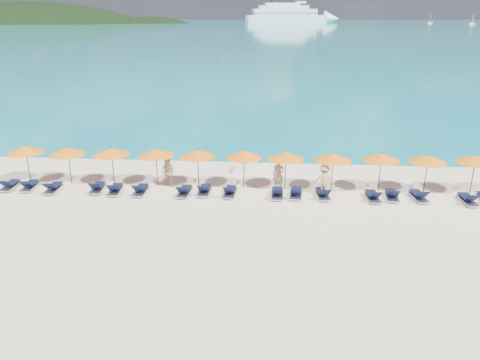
{
  "coord_description": "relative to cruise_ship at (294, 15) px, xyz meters",
  "views": [
    {
      "loc": [
        1.79,
        -20.19,
        9.43
      ],
      "look_at": [
        0.0,
        3.0,
        1.2
      ],
      "focal_mm": 35.0,
      "sensor_mm": 36.0,
      "label": 1
    }
  ],
  "objects": [
    {
      "name": "ground",
      "position": [
        -22.25,
        -610.43,
        -8.79
      ],
      "size": [
        1400.0,
        1400.0,
        0.0
      ],
      "primitive_type": "plane",
      "color": "beige"
    },
    {
      "name": "sea",
      "position": [
        -22.25,
        49.57,
        -8.78
      ],
      "size": [
        1600.0,
        1300.0,
        0.01
      ],
      "primitive_type": "cube",
      "color": "#1FA9B2",
      "rests_on": "ground"
    },
    {
      "name": "headland_main",
      "position": [
        -322.25,
        -70.43,
        -46.79
      ],
      "size": [
        374.0,
        242.0,
        126.5
      ],
      "color": "black",
      "rests_on": "ground"
    },
    {
      "name": "headland_small",
      "position": [
        -172.25,
        -50.43,
        -43.79
      ],
      "size": [
        162.0,
        126.0,
        85.5
      ],
      "color": "black",
      "rests_on": "ground"
    },
    {
      "name": "cruise_ship",
      "position": [
        0.0,
        0.0,
        0.0
      ],
      "size": [
        122.21,
        49.44,
        33.77
      ],
      "rotation": [
        0.0,
        0.0,
        0.26
      ],
      "color": "white",
      "rests_on": "ground"
    },
    {
      "name": "sailboat_near",
      "position": [
        182.23,
        -98.11,
        -7.71
      ],
      "size": [
        5.71,
        1.9,
        10.47
      ],
      "color": "white",
      "rests_on": "ground"
    },
    {
      "name": "sailboat_far",
      "position": [
        157.84,
        -35.61,
        -7.73
      ],
      "size": [
        5.6,
        1.87,
        10.27
      ],
      "color": "white",
      "rests_on": "ground"
    },
    {
      "name": "jetski",
      "position": [
        -22.3,
        -601.88,
        -8.42
      ],
      "size": [
        1.41,
        2.62,
        0.89
      ],
      "rotation": [
        0.0,
        0.0,
        -0.2
      ],
      "color": "white",
      "rests_on": "ground"
    },
    {
      "name": "beachgoer_a",
      "position": [
        -20.21,
        -605.5,
        -7.89
      ],
      "size": [
        0.66,
        0.44,
        1.8
      ],
      "primitive_type": "imported",
      "rotation": [
        0.0,
        0.0,
        0.01
      ],
      "color": "tan",
      "rests_on": "ground"
    },
    {
      "name": "beachgoer_b",
      "position": [
        -26.54,
        -605.62,
        -7.91
      ],
      "size": [
        0.96,
        0.73,
        1.75
      ],
      "primitive_type": "imported",
      "rotation": [
        0.0,
        0.0,
        -0.32
      ],
      "color": "tan",
      "rests_on": "ground"
    },
    {
      "name": "beachgoer_c",
      "position": [
        -17.72,
        -606.12,
        -7.91
      ],
      "size": [
        1.14,
        0.54,
        1.75
      ],
      "primitive_type": "imported",
      "rotation": [
        0.0,
        0.0,
        3.12
      ],
      "color": "tan",
      "rests_on": "ground"
    },
    {
      "name": "umbrella_0",
      "position": [
        -35.0,
        -605.34,
        -6.77
      ],
      "size": [
        2.1,
        2.1,
        2.28
      ],
      "color": "black",
      "rests_on": "ground"
    },
    {
      "name": "umbrella_1",
      "position": [
        -32.39,
        -605.49,
        -6.77
      ],
      "size": [
        2.1,
        2.1,
        2.28
      ],
      "color": "black",
      "rests_on": "ground"
    },
    {
      "name": "umbrella_2",
      "position": [
        -29.85,
        -605.35,
        -6.77
      ],
      "size": [
        2.1,
        2.1,
        2.28
      ],
      "color": "black",
      "rests_on": "ground"
    },
    {
      "name": "umbrella_3",
      "position": [
        -27.23,
        -605.41,
        -6.77
      ],
      "size": [
        2.1,
        2.1,
        2.28
      ],
      "color": "black",
      "rests_on": "ground"
    },
    {
      "name": "umbrella_4",
      "position": [
        -24.82,
        -605.38,
        -6.77
      ],
      "size": [
        2.1,
        2.1,
        2.28
      ],
      "color": "black",
      "rests_on": "ground"
    },
    {
      "name": "umbrella_5",
      "position": [
        -22.19,
        -605.36,
        -6.77
      ],
      "size": [
        2.1,
        2.1,
        2.28
      ],
      "color": "black",
      "rests_on": "ground"
    },
    {
      "name": "umbrella_6",
      "position": [
        -19.83,
        -605.44,
        -6.77
      ],
      "size": [
        2.1,
        2.1,
        2.28
      ],
      "color": "black",
      "rests_on": "ground"
    },
    {
      "name": "umbrella_7",
      "position": [
        -17.22,
        -605.52,
        -6.77
      ],
      "size": [
        2.1,
        2.1,
        2.28
      ],
      "color": "black",
      "rests_on": "ground"
    },
    {
      "name": "umbrella_8",
      "position": [
        -14.55,
        -605.28,
        -6.77
      ],
      "size": [
        2.1,
        2.1,
        2.28
      ],
      "color": "black",
      "rests_on": "ground"
    },
    {
      "name": "umbrella_9",
      "position": [
        -12.09,
        -605.45,
        -6.77
      ],
      "size": [
        2.1,
        2.1,
        2.28
      ],
      "color": "black",
      "rests_on": "ground"
    },
    {
      "name": "umbrella_10",
      "position": [
        -9.52,
        -605.33,
        -6.77
      ],
      "size": [
        2.1,
        2.1,
        2.28
      ],
      "color": "black",
      "rests_on": "ground"
    },
    {
      "name": "lounger_0",
      "position": [
        -35.57,
        -606.59,
        -8.55
      ],
      "size": [
        0.7,
        1.73,
        0.66
      ],
      "rotation": [
        0.0,
        0.0,
        0.05
      ],
      "color": "silver",
      "rests_on": "ground"
    },
    {
      "name": "lounger_1",
      "position": [
        -34.4,
        -606.54,
        -8.55
      ],
      "size": [
        0.79,
        1.75,
        0.66
      ],
      "rotation": [
        0.0,
        0.0,
        0.1
      ],
      "color": "silver",
      "rests_on": "ground"
    },
    {
      "name": "lounger_2",
      "position": [
        -32.89,
        -606.8,
        -8.55
      ],
      "size": [
        0.71,
        1.73,
        0.66
      ],
      "rotation": [
        0.0,
        0.0,
        0.05
      ],
      "color": "silver",
      "rests_on": "ground"
    },
    {
      "name": "lounger_3",
      "position": [
        -30.41,
        -606.59,
        -8.55
      ],
      "size": [
        0.79,
        1.76,
        0.66
      ],
      "rotation": [
        0.0,
        0.0,
        0.1
      ],
      "color": "silver",
      "rests_on": "ground"
    },
    {
      "name": "lounger_4",
      "position": [
        -29.31,
        -606.78,
        -8.55
      ],
      "size": [
        0.77,
        1.75,
        0.66
      ],
      "rotation": [
        0.0,
        0.0,
        0.09
      ],
      "color": "silver",
      "rests_on": "ground"
    },
    {
      "name": "lounger_5",
      "position": [
        -27.87,
        -606.77,
        -8.55
      ],
      "size": [
        0.64,
        1.71,
        0.66
      ],
      "rotation": [
        0.0,
        0.0,
        0.01
      ],
      "color": "silver",
      "rests_on": "ground"
    },
    {
      "name": "lounger_6",
      "position": [
        -25.4,
        -606.79,
        -8.55
      ],
      "size": [
        0.71,
        1.73,
        0.66
      ],
      "rotation": [
        0.0,
        0.0,
        -0.05
      ],
      "color": "silver",
      "rests_on": "ground"
    },
    {
      "name": "lounger_7",
      "position": [
        -24.32,
        -606.51,
        -8.55
      ],
      "size": [
        0.63,
        1.7,
        0.66
      ],
      "rotation": [
        0.0,
        0.0,
        -0.0
      ],
      "color": "silver",
      "rests_on": "ground"
    },
    {
      "name": "lounger_8",
      "position": [
        -22.87,
        -606.64,
        -8.55
      ],
      "size": [
        0.68,
        1.72,
        0.66
      ],
      "rotation": [
        0.0,
        0.0,
        -0.04
      ],
      "color": "silver",
      "rests_on": "ground"
    },
    {
      "name": "lounger_9",
      "position": [
        -20.26,
        -606.69,
        -8.55
      ],
      "size": [
        0.65,
        1.71,
        0.66
      ],
      "rotation": [
        0.0,
        0.0,
        -0.01
      ],
      "color": "silver",
      "rests_on": "ground"
    },
    {
      "name": "lounger_10",
      "position": [
        -19.24,
        -606.57,
        -8.55
      ],
      "size": [
        0.76,
        1.74,
        0.66
      ],
      "rotation": [
        0.0,
        0.0,
        -0.08
      ],
      "color": "silver",
      "rests_on": "ground"
    },
    {
      "name": "lounger_11",
      "position": [
        -17.78,
        -606.59,
        -8.55
      ],
      "size": [
        0.79,
        1.76,
        0.66
      ],
      "rotation": [
        0.0,
        0.0,
        0.1
      ],
      "color": "silver",
      "rests_on": "ground"
    },
    {
      "name": "lounger_12",
      "position": [
        -15.13,
        -606.74,
        -8.55
      ],
      "size": [
        0.68,
        1.72,
        0.66
      ],
      "rotation": [
        0.0,
        0.0,
        0.04
      ],
      "color": "silver",
      "rests_on": "ground"
    },
    {
      "name": "lounger_13",
      "position": [
        -14.06,
        -606.49,
        -8.55
      ],
      "size": [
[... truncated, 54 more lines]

